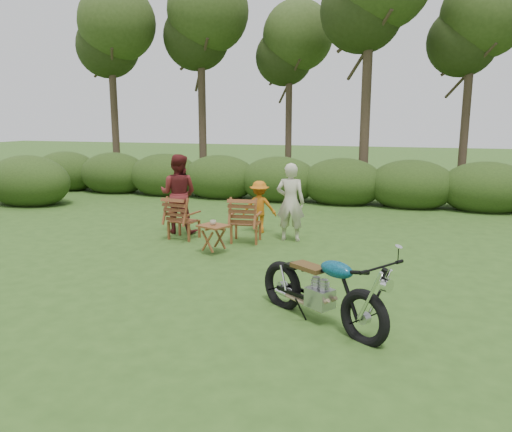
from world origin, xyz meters
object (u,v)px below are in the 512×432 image
(side_table, at_px, (214,239))
(lawn_chair_left, at_px, (184,238))
(adult_a, at_px, (290,240))
(child, at_px, (259,232))
(motorcycle, at_px, (319,322))
(cup, at_px, (213,222))
(adult_b, at_px, (180,232))
(lawn_chair_right, at_px, (246,242))

(side_table, bearing_deg, lawn_chair_left, 138.97)
(adult_a, distance_m, child, 1.00)
(adult_a, bearing_deg, motorcycle, 105.98)
(cup, relative_size, adult_b, 0.07)
(side_table, bearing_deg, cup, 127.50)
(side_table, height_order, child, child)
(motorcycle, relative_size, adult_a, 1.22)
(child, bearing_deg, lawn_chair_left, 25.15)
(side_table, height_order, adult_b, adult_b)
(lawn_chair_right, bearing_deg, motorcycle, 114.54)
(side_table, distance_m, child, 2.03)
(motorcycle, distance_m, child, 5.14)
(adult_b, height_order, child, adult_b)
(lawn_chair_right, relative_size, cup, 8.29)
(child, bearing_deg, motorcycle, 103.81)
(side_table, bearing_deg, child, 81.37)
(lawn_chair_left, height_order, adult_a, adult_a)
(adult_a, xyz_separation_m, adult_b, (-2.59, -0.03, 0.00))
(motorcycle, distance_m, adult_a, 4.33)
(adult_b, bearing_deg, lawn_chair_right, 163.61)
(lawn_chair_right, height_order, lawn_chair_left, lawn_chair_right)
(lawn_chair_left, bearing_deg, cup, 146.02)
(lawn_chair_right, height_order, side_table, side_table)
(lawn_chair_left, distance_m, adult_a, 2.29)
(side_table, relative_size, adult_a, 0.34)
(lawn_chair_right, distance_m, adult_b, 1.77)
(lawn_chair_right, relative_size, child, 0.82)
(adult_a, bearing_deg, side_table, 49.20)
(cup, bearing_deg, motorcycle, -46.04)
(cup, relative_size, child, 0.10)
(motorcycle, bearing_deg, cup, 167.93)
(cup, xyz_separation_m, child, (0.32, 1.97, -0.61))
(motorcycle, height_order, cup, cup)
(adult_a, bearing_deg, lawn_chair_right, 22.35)
(child, bearing_deg, lawn_chair_right, 77.29)
(lawn_chair_right, bearing_deg, adult_b, -18.93)
(cup, distance_m, child, 2.09)
(lawn_chair_left, height_order, cup, cup)
(lawn_chair_right, xyz_separation_m, cup, (-0.31, -1.05, 0.61))
(motorcycle, xyz_separation_m, lawn_chair_right, (-2.25, 3.70, 0.00))
(side_table, xyz_separation_m, cup, (-0.02, 0.02, 0.33))
(side_table, xyz_separation_m, adult_a, (1.15, 1.47, -0.28))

